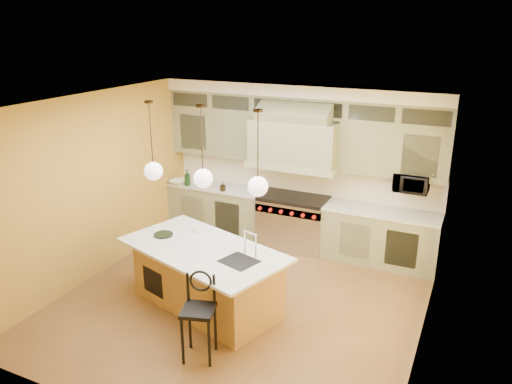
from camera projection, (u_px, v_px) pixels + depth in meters
The scene contains 18 objects.
floor at pixel (240, 303), 7.28m from camera, with size 5.00×5.00×0.00m, color brown.
ceiling at pixel (238, 104), 6.34m from camera, with size 5.00×5.00×0.00m, color white.
wall_back at pixel (302, 165), 8.96m from camera, with size 5.00×5.00×0.00m, color #B08530.
wall_front at pixel (118, 297), 4.67m from camera, with size 5.00×5.00×0.00m, color #B08530.
wall_left at pixel (97, 186), 7.81m from camera, with size 5.00×5.00×0.00m, color #B08530.
wall_right at pixel (430, 243), 5.81m from camera, with size 5.00×5.00×0.00m, color #B08530.
back_cabinetry at pixel (297, 170), 8.73m from camera, with size 5.00×0.77×2.90m.
range at pixel (293, 221), 8.96m from camera, with size 1.20×0.74×0.96m.
kitchen_island at pixel (207, 276), 7.07m from camera, with size 2.61×1.89×1.35m.
counter_stool at pixel (199, 311), 5.94m from camera, with size 0.48×0.48×1.09m.
microwave at pixel (411, 183), 7.96m from camera, with size 0.54×0.37×0.30m, color black.
oil_bottle_a at pixel (187, 178), 9.41m from camera, with size 0.12×0.12×0.30m, color black.
oil_bottle_b at pixel (223, 187), 9.13m from camera, with size 0.08×0.08×0.17m, color black.
fruit_bowl at pixel (178, 182), 9.54m from camera, with size 0.30×0.30×0.07m, color white.
cup at pixel (197, 229), 7.39m from camera, with size 0.11×0.11×0.10m, color white.
pendant_left at pixel (153, 169), 6.92m from camera, with size 0.26×0.26×1.11m.
pendant_center at pixel (203, 176), 6.60m from camera, with size 0.26×0.26×1.11m.
pendant_right at pixel (258, 184), 6.28m from camera, with size 0.26×0.26×1.11m.
Camera 1 is at (2.90, -5.67, 3.90)m, focal length 35.00 mm.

